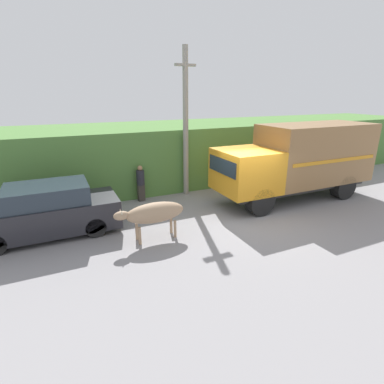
{
  "coord_description": "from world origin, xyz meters",
  "views": [
    {
      "loc": [
        -6.33,
        -8.53,
        4.48
      ],
      "look_at": [
        -2.15,
        0.47,
        1.2
      ],
      "focal_mm": 28.0,
      "sensor_mm": 36.0,
      "label": 1
    }
  ],
  "objects_px": {
    "cargo_truck": "(300,159)",
    "utility_pole": "(186,122)",
    "brown_cow": "(154,213)",
    "parked_suv": "(47,211)",
    "pedestrian_on_hill": "(141,182)"
  },
  "relations": [
    {
      "from": "utility_pole",
      "to": "cargo_truck",
      "type": "bearing_deg",
      "value": -31.75
    },
    {
      "from": "cargo_truck",
      "to": "brown_cow",
      "type": "relative_size",
      "value": 3.22
    },
    {
      "from": "pedestrian_on_hill",
      "to": "utility_pole",
      "type": "xyz_separation_m",
      "value": [
        2.15,
        0.03,
        2.43
      ]
    },
    {
      "from": "parked_suv",
      "to": "brown_cow",
      "type": "bearing_deg",
      "value": -26.42
    },
    {
      "from": "cargo_truck",
      "to": "brown_cow",
      "type": "height_order",
      "value": "cargo_truck"
    },
    {
      "from": "parked_suv",
      "to": "pedestrian_on_hill",
      "type": "relative_size",
      "value": 2.89
    },
    {
      "from": "cargo_truck",
      "to": "pedestrian_on_hill",
      "type": "distance_m",
      "value": 6.96
    },
    {
      "from": "cargo_truck",
      "to": "utility_pole",
      "type": "relative_size",
      "value": 1.14
    },
    {
      "from": "cargo_truck",
      "to": "parked_suv",
      "type": "height_order",
      "value": "cargo_truck"
    },
    {
      "from": "brown_cow",
      "to": "parked_suv",
      "type": "distance_m",
      "value": 3.55
    },
    {
      "from": "brown_cow",
      "to": "pedestrian_on_hill",
      "type": "height_order",
      "value": "pedestrian_on_hill"
    },
    {
      "from": "brown_cow",
      "to": "pedestrian_on_hill",
      "type": "relative_size",
      "value": 1.43
    },
    {
      "from": "cargo_truck",
      "to": "brown_cow",
      "type": "xyz_separation_m",
      "value": [
        -6.99,
        -1.11,
        -0.89
      ]
    },
    {
      "from": "cargo_truck",
      "to": "utility_pole",
      "type": "bearing_deg",
      "value": 148.61
    },
    {
      "from": "cargo_truck",
      "to": "brown_cow",
      "type": "bearing_deg",
      "value": -170.62
    }
  ]
}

